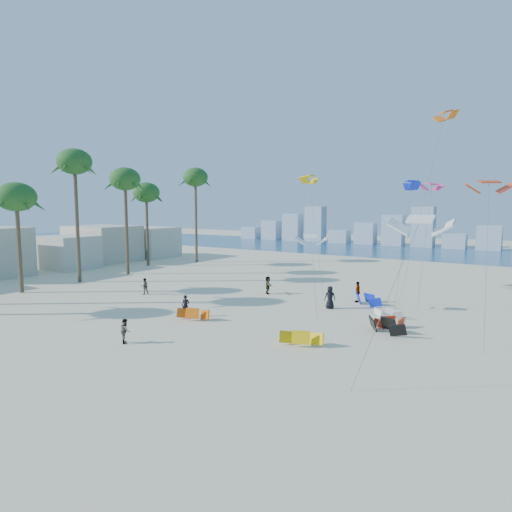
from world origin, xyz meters
The scene contains 10 objects.
ground centered at (0.00, 0.00, 0.00)m, with size 220.00×220.00×0.00m, color beige.
ocean centered at (0.00, 72.00, 0.01)m, with size 220.00×220.00×0.00m, color navy.
kitesurfer_near centered at (-0.28, 10.91, 0.84)m, with size 0.61×0.40×1.68m, color black.
kitesurfer_mid centered at (1.14, 3.74, 0.78)m, with size 0.76×0.59×1.56m, color gray.
kitesurfers_far centered at (8.93, 17.77, 0.89)m, with size 37.22×16.03×1.92m.
grounded_kites centered at (10.62, 15.34, 0.44)m, with size 16.68×15.60×0.97m.
flying_kites centered at (15.80, 23.01, 11.32)m, with size 27.61×35.45×18.49m.
palm_row centered at (-21.89, 16.14, 11.68)m, with size 8.26×44.80×15.20m.
beachfront_buildings centered at (-33.69, 20.82, 2.67)m, with size 11.50×43.00×6.00m.
distant_skyline centered at (-1.19, 82.00, 3.09)m, with size 85.00×3.00×8.40m.
Camera 1 is at (23.11, -14.53, 8.70)m, focal length 31.09 mm.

